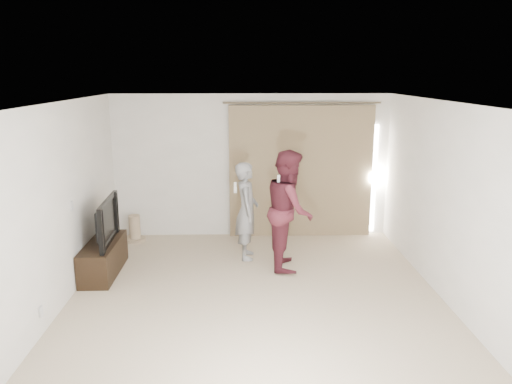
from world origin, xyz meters
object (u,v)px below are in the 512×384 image
person_man (247,211)px  person_woman (289,210)px  tv (101,221)px  tv_console (104,258)px

person_man → person_woman: (0.65, -0.41, 0.13)m
tv → person_man: bearing=-76.8°
tv → person_man: 2.25m
person_woman → person_man: bearing=147.8°
tv_console → person_woman: person_woman is taller
tv_console → person_woman: (2.81, 0.20, 0.67)m
tv_console → person_man: person_man is taller
tv_console → tv: 0.58m
person_woman → tv: bearing=-175.9°
person_man → person_woman: 0.78m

